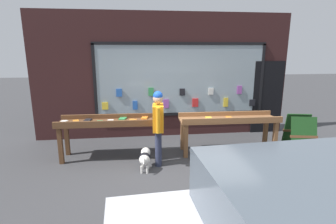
{
  "coord_description": "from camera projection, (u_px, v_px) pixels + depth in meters",
  "views": [
    {
      "loc": [
        -0.81,
        -4.86,
        2.41
      ],
      "look_at": [
        -0.11,
        0.69,
        1.08
      ],
      "focal_mm": 28.0,
      "sensor_mm": 36.0,
      "label": 1
    }
  ],
  "objects": [
    {
      "name": "display_table_right",
      "position": [
        229.0,
        122.0,
        6.2
      ],
      "size": [
        2.34,
        0.73,
        0.93
      ],
      "color": "brown",
      "rests_on": "ground_plane"
    },
    {
      "name": "shopfront_facade",
      "position": [
        167.0,
        77.0,
        7.28
      ],
      "size": [
        7.07,
        0.29,
        3.4
      ],
      "color": "#331919",
      "rests_on": "ground_plane"
    },
    {
      "name": "person_browsing",
      "position": [
        158.0,
        123.0,
        5.45
      ],
      "size": [
        0.26,
        0.64,
        1.6
      ],
      "rotation": [
        0.0,
        0.0,
        1.48
      ],
      "color": "#2D334C",
      "rests_on": "ground_plane"
    },
    {
      "name": "sandwich_board_sign",
      "position": [
        300.0,
        133.0,
        6.26
      ],
      "size": [
        0.71,
        0.85,
        0.9
      ],
      "rotation": [
        0.0,
        0.0,
        -0.21
      ],
      "color": "#193F19",
      "rests_on": "ground_plane"
    },
    {
      "name": "small_dog",
      "position": [
        145.0,
        157.0,
        5.34
      ],
      "size": [
        0.27,
        0.59,
        0.41
      ],
      "rotation": [
        0.0,
        0.0,
        1.44
      ],
      "color": "white",
      "rests_on": "ground_plane"
    },
    {
      "name": "display_table_left",
      "position": [
        111.0,
        125.0,
        5.87
      ],
      "size": [
        2.34,
        0.73,
        0.95
      ],
      "color": "brown",
      "rests_on": "ground_plane"
    },
    {
      "name": "ground_plane",
      "position": [
        177.0,
        171.0,
        5.35
      ],
      "size": [
        40.0,
        40.0,
        0.0
      ],
      "primitive_type": "plane",
      "color": "#38383A"
    }
  ]
}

